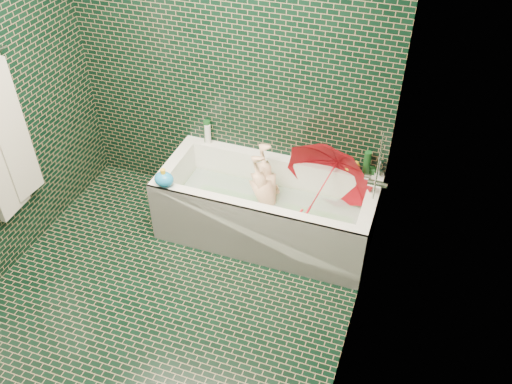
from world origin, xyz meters
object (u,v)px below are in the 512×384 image
(child, at_px, (268,201))
(umbrella, at_px, (322,187))
(rubber_duck, at_px, (352,166))
(bathtub, at_px, (266,214))
(bath_toy, at_px, (164,179))

(child, bearing_deg, umbrella, 98.32)
(rubber_duck, bearing_deg, umbrella, -112.83)
(child, height_order, umbrella, umbrella)
(child, distance_m, rubber_duck, 0.72)
(umbrella, height_order, rubber_duck, umbrella)
(bathtub, height_order, umbrella, umbrella)
(bath_toy, bearing_deg, bathtub, 34.40)
(bathtub, bearing_deg, rubber_duck, 30.65)
(bathtub, relative_size, child, 1.80)
(bathtub, bearing_deg, umbrella, 11.71)
(bathtub, bearing_deg, child, 93.18)
(child, height_order, bath_toy, bath_toy)
(rubber_duck, relative_size, bath_toy, 0.76)
(bathtub, xyz_separation_m, umbrella, (0.42, 0.09, 0.33))
(child, relative_size, umbrella, 1.38)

